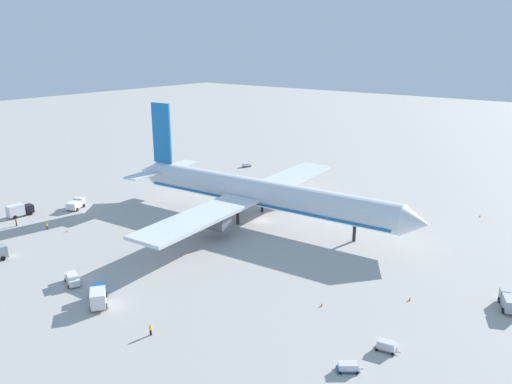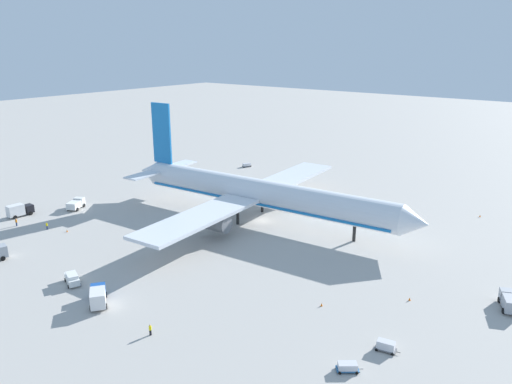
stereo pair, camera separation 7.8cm
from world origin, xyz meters
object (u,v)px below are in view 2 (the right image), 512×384
at_px(airliner, 257,193).
at_px(service_truck_2, 509,301).
at_px(traffic_cone_1, 410,299).
at_px(traffic_cone_3, 322,305).
at_px(ground_worker_0, 16,222).
at_px(service_truck_1, 19,210).
at_px(ground_worker_1, 47,226).
at_px(service_truck_3, 76,204).
at_px(traffic_cone_4, 480,216).
at_px(baggage_cart_2, 386,346).
at_px(baggage_cart_1, 247,165).
at_px(traffic_cone_0, 67,231).
at_px(service_truck_4, 98,296).
at_px(service_van, 72,278).
at_px(ground_worker_2, 150,330).
at_px(baggage_cart_0, 348,367).

xyz_separation_m(airliner, service_truck_2, (56.43, -8.55, -5.16)).
distance_m(traffic_cone_1, traffic_cone_3, 14.65).
bearing_deg(traffic_cone_1, ground_worker_0, -165.55).
relative_size(service_truck_1, ground_worker_1, 3.50).
height_order(service_truck_3, traffic_cone_4, service_truck_3).
relative_size(service_truck_2, baggage_cart_2, 1.67).
distance_m(service_truck_1, baggage_cart_1, 73.20).
bearing_deg(traffic_cone_0, service_truck_4, -24.61).
bearing_deg(service_van, baggage_cart_2, 16.16).
bearing_deg(ground_worker_1, airliner, 45.73).
bearing_deg(service_truck_1, ground_worker_1, -3.14).
relative_size(service_truck_3, service_van, 1.19).
xyz_separation_m(service_truck_3, traffic_cone_4, (82.45, 55.75, -1.00)).
bearing_deg(traffic_cone_3, airliner, 141.81).
bearing_deg(airliner, ground_worker_2, -69.97).
distance_m(traffic_cone_0, traffic_cone_4, 96.30).
bearing_deg(service_truck_4, baggage_cart_0, 13.25).
height_order(baggage_cart_0, baggage_cart_1, baggage_cart_1).
distance_m(baggage_cart_2, ground_worker_2, 32.99).
distance_m(service_truck_2, baggage_cart_0, 31.99).
relative_size(baggage_cart_0, ground_worker_0, 1.80).
bearing_deg(airliner, traffic_cone_3, -38.19).
bearing_deg(ground_worker_2, service_truck_1, 167.29).
height_order(ground_worker_1, traffic_cone_3, ground_worker_1).
relative_size(service_truck_3, traffic_cone_0, 10.46).
relative_size(service_truck_3, ground_worker_2, 3.37).
relative_size(baggage_cart_1, traffic_cone_3, 6.42).
distance_m(baggage_cart_2, traffic_cone_1, 15.50).
bearing_deg(traffic_cone_1, traffic_cone_3, -135.43).
bearing_deg(traffic_cone_3, service_truck_3, 176.86).
bearing_deg(service_truck_2, ground_worker_2, -134.86).
height_order(ground_worker_1, traffic_cone_1, ground_worker_1).
relative_size(airliner, traffic_cone_4, 141.17).
distance_m(baggage_cart_1, ground_worker_1, 72.87).
distance_m(ground_worker_0, ground_worker_2, 59.22).
height_order(service_truck_1, service_truck_3, service_truck_1).
height_order(service_truck_2, traffic_cone_0, service_truck_2).
height_order(service_truck_3, service_truck_4, service_truck_4).
relative_size(airliner, service_truck_4, 12.51).
xyz_separation_m(service_truck_1, traffic_cone_4, (88.18, 67.38, -1.34)).
height_order(ground_worker_2, traffic_cone_3, ground_worker_2).
bearing_deg(airliner, service_truck_4, -84.89).
distance_m(baggage_cart_0, traffic_cone_4, 71.92).
bearing_deg(ground_worker_0, traffic_cone_4, 40.82).
height_order(airliner, baggage_cart_0, airliner).
relative_size(service_truck_2, baggage_cart_0, 1.84).
xyz_separation_m(service_truck_4, baggage_cart_1, (-38.42, 85.91, -0.86)).
bearing_deg(ground_worker_1, service_truck_4, -19.22).
distance_m(baggage_cart_2, traffic_cone_0, 74.05).
bearing_deg(traffic_cone_4, service_truck_3, -145.94).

